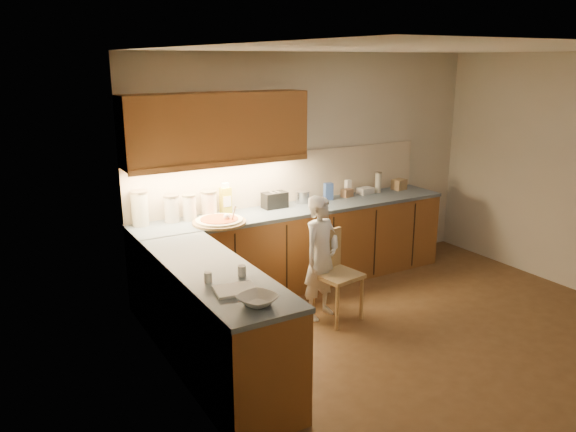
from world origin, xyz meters
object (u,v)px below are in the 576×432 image
object	(u,v)px
oil_jug	(226,200)
toaster	(275,200)
child	(321,257)
pizza_on_board	(220,221)
wooden_chair	(333,269)

from	to	relation	value
oil_jug	toaster	bearing A→B (deg)	-4.75
child	oil_jug	distance (m)	1.23
toaster	oil_jug	bearing A→B (deg)	174.26
pizza_on_board	wooden_chair	size ratio (longest dim) A/B	0.61
toaster	pizza_on_board	bearing A→B (deg)	-162.46
child	oil_jug	xyz separation A→B (m)	(-0.57, 1.00, 0.45)
child	wooden_chair	bearing A→B (deg)	-57.02
pizza_on_board	oil_jug	distance (m)	0.40
toaster	wooden_chair	bearing A→B (deg)	-85.90
wooden_chair	oil_jug	bearing A→B (deg)	112.03
pizza_on_board	wooden_chair	world-z (taller)	pizza_on_board
child	wooden_chair	world-z (taller)	child
pizza_on_board	wooden_chair	distance (m)	1.24
oil_jug	toaster	xyz separation A→B (m)	(0.57, -0.05, -0.07)
wooden_chair	toaster	distance (m)	1.14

